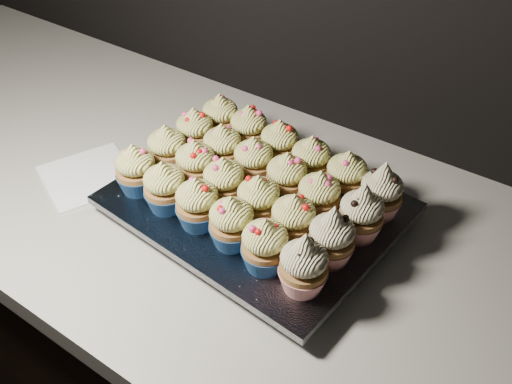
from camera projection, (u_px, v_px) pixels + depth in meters
worktop at (353, 272)px, 0.82m from camera, size 2.44×0.64×0.04m
napkin at (89, 176)px, 0.96m from camera, size 0.18×0.18×0.00m
baking_tray at (256, 211)px, 0.88m from camera, size 0.40×0.32×0.02m
foil_lining at (256, 203)px, 0.86m from camera, size 0.43×0.35×0.01m
cupcake_0 at (136, 170)px, 0.86m from camera, size 0.06×0.06×0.08m
cupcake_1 at (165, 187)px, 0.82m from camera, size 0.06×0.06×0.08m
cupcake_2 at (197, 204)px, 0.80m from camera, size 0.06×0.06×0.08m
cupcake_3 at (232, 223)px, 0.77m from camera, size 0.06×0.06×0.08m
cupcake_4 at (265, 245)px, 0.73m from camera, size 0.06×0.06×0.08m
cupcake_5 at (304, 265)px, 0.70m from camera, size 0.06×0.06×0.10m
cupcake_6 at (167, 150)px, 0.90m from camera, size 0.06×0.06×0.08m
cupcake_7 at (196, 165)px, 0.87m from camera, size 0.06×0.06×0.08m
cupcake_8 at (224, 183)px, 0.83m from camera, size 0.06×0.06×0.08m
cupcake_9 at (258, 201)px, 0.80m from camera, size 0.06×0.06×0.08m
cupcake_10 at (293, 220)px, 0.77m from camera, size 0.06×0.06×0.08m
cupcake_11 at (331, 238)px, 0.74m from camera, size 0.06×0.06×0.10m
cupcake_12 at (195, 132)px, 0.93m from camera, size 0.06×0.06×0.08m
cupcake_13 at (222, 148)px, 0.90m from camera, size 0.06×0.06×0.08m
cupcake_14 at (253, 162)px, 0.87m from camera, size 0.06×0.06×0.08m
cupcake_15 at (287, 178)px, 0.84m from camera, size 0.06×0.06×0.08m
cupcake_16 at (319, 197)px, 0.81m from camera, size 0.06×0.06×0.08m
cupcake_17 at (361, 214)px, 0.78m from camera, size 0.06×0.06×0.10m
cupcake_18 at (220, 118)px, 0.97m from camera, size 0.06×0.06×0.08m
cupcake_19 at (249, 129)px, 0.94m from camera, size 0.06×0.06×0.08m
cupcake_20 at (279, 144)px, 0.91m from camera, size 0.06×0.06×0.08m
cupcake_21 at (311, 161)px, 0.87m from camera, size 0.06×0.06×0.08m
cupcake_22 at (346, 176)px, 0.84m from camera, size 0.06×0.06×0.08m
cupcake_23 at (381, 193)px, 0.81m from camera, size 0.06×0.06×0.10m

